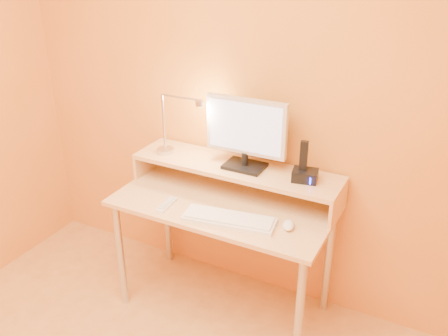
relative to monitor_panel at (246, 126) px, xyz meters
The scene contains 25 objects.
wall_back 0.21m from the monitor_panel, 109.15° to the left, with size 3.00×0.04×2.50m, color #DA8D3F.
desk_leg_fl 1.06m from the monitor_panel, 145.90° to the right, with size 0.04×0.04×0.69m, color silver.
desk_leg_fr 1.00m from the monitor_panel, 39.67° to the right, with size 0.04×0.04×0.69m, color silver.
desk_leg_bl 0.98m from the monitor_panel, behind, with size 0.04×0.04×0.69m, color silver.
desk_leg_br 0.92m from the monitor_panel, 10.32° to the left, with size 0.04×0.04×0.69m, color silver.
desk_lower 0.44m from the monitor_panel, 109.15° to the right, with size 1.20×0.60×0.03m, color #EABD87.
shelf_riser_left 0.73m from the monitor_panel, behind, with size 0.02×0.30×0.14m, color #EABD87.
shelf_riser_right 0.63m from the monitor_panel, ahead, with size 0.02×0.30×0.14m, color #EABD87.
desk_shelf 0.26m from the monitor_panel, 169.80° to the right, with size 1.20×0.30×0.03m, color #EABD87.
monitor_foot 0.23m from the monitor_panel, 90.00° to the right, with size 0.22×0.16×0.02m, color black.
monitor_neck 0.19m from the monitor_panel, 90.00° to the right, with size 0.04×0.04×0.07m, color black.
monitor_panel is the anchor object (origin of this frame).
monitor_back 0.02m from the monitor_panel, 90.00° to the left, with size 0.41×0.01×0.26m, color black.
monitor_screen 0.02m from the monitor_panel, 90.00° to the right, with size 0.41×0.00×0.27m, color #B6BEE9.
lamp_base 0.55m from the monitor_panel, behind, with size 0.10×0.10×0.03m, color silver.
lamp_post 0.51m from the monitor_panel, behind, with size 0.01×0.01×0.33m, color silver.
lamp_arm 0.40m from the monitor_panel, behind, with size 0.01×0.01×0.24m, color silver.
lamp_head 0.28m from the monitor_panel, behind, with size 0.04×0.04×0.03m, color silver.
lamp_bulb 0.28m from the monitor_panel, behind, with size 0.03×0.03×0.00m, color #FFEAC6.
phone_dock 0.40m from the monitor_panel, ahead, with size 0.13×0.10×0.06m, color black.
phone_handset 0.35m from the monitor_panel, ahead, with size 0.04×0.03×0.16m, color black.
phone_led 0.45m from the monitor_panel, ahead, with size 0.01×0.00×0.04m, color #112FED.
keyboard 0.51m from the monitor_panel, 79.10° to the right, with size 0.47×0.15×0.02m, color white.
mouse 0.57m from the monitor_panel, 34.42° to the right, with size 0.06×0.10×0.03m, color white.
remote_control 0.60m from the monitor_panel, 132.06° to the right, with size 0.04×0.16×0.02m, color white.
Camera 1 is at (1.07, -0.89, 2.05)m, focal length 39.30 mm.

